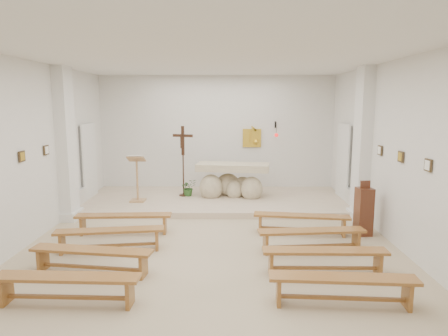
{
  "coord_description": "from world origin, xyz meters",
  "views": [
    {
      "loc": [
        0.29,
        -7.03,
        2.68
      ],
      "look_at": [
        0.23,
        1.6,
        1.28
      ],
      "focal_mm": 32.0,
      "sensor_mm": 36.0,
      "label": 1
    }
  ],
  "objects_px": {
    "donation_pedestal": "(364,211)",
    "bench_right_front": "(301,220)",
    "lectern": "(137,178)",
    "bench_right_second": "(311,235)",
    "altar": "(232,183)",
    "bench_left_front": "(124,219)",
    "crucifix_stand": "(183,156)",
    "bench_left_fourth": "(67,283)",
    "bench_right_fourth": "(343,284)",
    "bench_left_third": "(92,255)",
    "bench_right_third": "(325,256)",
    "bench_left_second": "(110,235)"
  },
  "relations": [
    {
      "from": "donation_pedestal",
      "to": "bench_right_front",
      "type": "height_order",
      "value": "donation_pedestal"
    },
    {
      "from": "lectern",
      "to": "bench_right_second",
      "type": "distance_m",
      "value": 5.01
    },
    {
      "from": "altar",
      "to": "bench_left_front",
      "type": "distance_m",
      "value": 3.57
    },
    {
      "from": "bench_right_front",
      "to": "lectern",
      "type": "bearing_deg",
      "value": 158.72
    },
    {
      "from": "crucifix_stand",
      "to": "bench_left_fourth",
      "type": "relative_size",
      "value": 0.98
    },
    {
      "from": "donation_pedestal",
      "to": "bench_right_fourth",
      "type": "relative_size",
      "value": 0.58
    },
    {
      "from": "bench_left_third",
      "to": "bench_right_third",
      "type": "height_order",
      "value": "same"
    },
    {
      "from": "bench_right_second",
      "to": "bench_left_fourth",
      "type": "xyz_separation_m",
      "value": [
        -3.68,
        -1.98,
        0.0
      ]
    },
    {
      "from": "bench_right_third",
      "to": "crucifix_stand",
      "type": "bearing_deg",
      "value": 120.16
    },
    {
      "from": "bench_left_second",
      "to": "bench_right_third",
      "type": "relative_size",
      "value": 1.01
    },
    {
      "from": "bench_right_third",
      "to": "donation_pedestal",
      "type": "bearing_deg",
      "value": 57.45
    },
    {
      "from": "lectern",
      "to": "bench_right_second",
      "type": "height_order",
      "value": "lectern"
    },
    {
      "from": "bench_left_front",
      "to": "bench_right_front",
      "type": "distance_m",
      "value": 3.68
    },
    {
      "from": "lectern",
      "to": "bench_right_third",
      "type": "bearing_deg",
      "value": -46.56
    },
    {
      "from": "bench_left_fourth",
      "to": "bench_right_fourth",
      "type": "bearing_deg",
      "value": 2.05
    },
    {
      "from": "bench_left_front",
      "to": "bench_left_third",
      "type": "height_order",
      "value": "same"
    },
    {
      "from": "donation_pedestal",
      "to": "bench_left_third",
      "type": "height_order",
      "value": "donation_pedestal"
    },
    {
      "from": "bench_right_front",
      "to": "bench_right_fourth",
      "type": "bearing_deg",
      "value": -82.05
    },
    {
      "from": "lectern",
      "to": "donation_pedestal",
      "type": "distance_m",
      "value": 5.59
    },
    {
      "from": "altar",
      "to": "bench_right_fourth",
      "type": "relative_size",
      "value": 1.03
    },
    {
      "from": "bench_left_fourth",
      "to": "bench_left_front",
      "type": "bearing_deg",
      "value": 92.05
    },
    {
      "from": "crucifix_stand",
      "to": "bench_right_second",
      "type": "distance_m",
      "value": 4.8
    },
    {
      "from": "bench_right_second",
      "to": "altar",
      "type": "bearing_deg",
      "value": 105.17
    },
    {
      "from": "crucifix_stand",
      "to": "bench_right_third",
      "type": "distance_m",
      "value": 5.62
    },
    {
      "from": "lectern",
      "to": "crucifix_stand",
      "type": "height_order",
      "value": "crucifix_stand"
    },
    {
      "from": "lectern",
      "to": "bench_right_third",
      "type": "xyz_separation_m",
      "value": [
        3.87,
        -4.14,
        -0.45
      ]
    },
    {
      "from": "bench_right_fourth",
      "to": "donation_pedestal",
      "type": "bearing_deg",
      "value": 70.36
    },
    {
      "from": "lectern",
      "to": "bench_left_fourth",
      "type": "bearing_deg",
      "value": -87.48
    },
    {
      "from": "donation_pedestal",
      "to": "bench_right_third",
      "type": "height_order",
      "value": "donation_pedestal"
    },
    {
      "from": "donation_pedestal",
      "to": "bench_right_third",
      "type": "relative_size",
      "value": 0.58
    },
    {
      "from": "bench_left_front",
      "to": "bench_right_front",
      "type": "height_order",
      "value": "same"
    },
    {
      "from": "bench_right_front",
      "to": "bench_left_third",
      "type": "bearing_deg",
      "value": -143.79
    },
    {
      "from": "crucifix_stand",
      "to": "bench_left_fourth",
      "type": "xyz_separation_m",
      "value": [
        -0.94,
        -5.8,
        -0.95
      ]
    },
    {
      "from": "bench_left_second",
      "to": "bench_left_fourth",
      "type": "distance_m",
      "value": 1.98
    },
    {
      "from": "lectern",
      "to": "bench_left_fourth",
      "type": "relative_size",
      "value": 0.63
    },
    {
      "from": "bench_right_third",
      "to": "bench_right_fourth",
      "type": "xyz_separation_m",
      "value": [
        0.0,
        -0.99,
        0.0
      ]
    },
    {
      "from": "donation_pedestal",
      "to": "bench_left_third",
      "type": "distance_m",
      "value": 5.31
    },
    {
      "from": "crucifix_stand",
      "to": "bench_right_front",
      "type": "xyz_separation_m",
      "value": [
        2.74,
        -2.83,
        -0.95
      ]
    },
    {
      "from": "bench_left_second",
      "to": "crucifix_stand",
      "type": "bearing_deg",
      "value": 68.58
    },
    {
      "from": "bench_left_front",
      "to": "bench_right_third",
      "type": "distance_m",
      "value": 4.18
    },
    {
      "from": "lectern",
      "to": "bench_right_fourth",
      "type": "xyz_separation_m",
      "value": [
        3.87,
        -5.13,
        -0.45
      ]
    },
    {
      "from": "crucifix_stand",
      "to": "bench_left_fourth",
      "type": "distance_m",
      "value": 5.95
    },
    {
      "from": "donation_pedestal",
      "to": "bench_left_fourth",
      "type": "relative_size",
      "value": 0.58
    },
    {
      "from": "altar",
      "to": "bench_right_front",
      "type": "xyz_separation_m",
      "value": [
        1.4,
        -2.74,
        -0.23
      ]
    },
    {
      "from": "bench_left_front",
      "to": "bench_right_third",
      "type": "xyz_separation_m",
      "value": [
        3.68,
        -1.98,
        0.0
      ]
    },
    {
      "from": "bench_left_second",
      "to": "bench_right_third",
      "type": "xyz_separation_m",
      "value": [
        3.68,
        -0.99,
        0.0
      ]
    },
    {
      "from": "crucifix_stand",
      "to": "bench_left_front",
      "type": "relative_size",
      "value": 0.98
    },
    {
      "from": "crucifix_stand",
      "to": "bench_left_third",
      "type": "xyz_separation_m",
      "value": [
        -0.94,
        -4.81,
        -0.95
      ]
    },
    {
      "from": "bench_left_third",
      "to": "bench_left_front",
      "type": "bearing_deg",
      "value": 97.87
    },
    {
      "from": "donation_pedestal",
      "to": "bench_right_fourth",
      "type": "distance_m",
      "value": 3.19
    }
  ]
}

